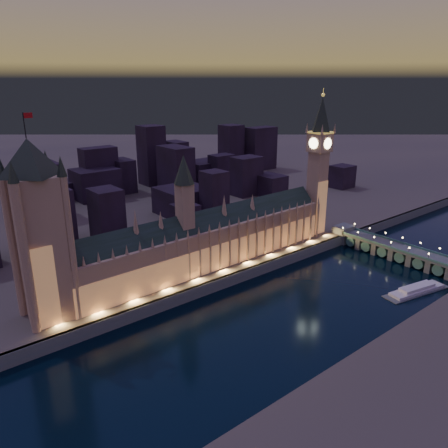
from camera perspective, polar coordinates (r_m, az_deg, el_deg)
ground_plane at (r=265.83m, az=6.78°, el=-10.97°), size 2000.00×2000.00×0.00m
north_bank at (r=710.87m, az=-24.87°, el=6.56°), size 2000.00×960.00×8.00m
embankment_wall at (r=290.44m, az=0.98°, el=-7.26°), size 2000.00×2.50×8.00m
palace_of_westminster at (r=295.37m, az=-1.90°, el=-2.09°), size 202.00×24.99×78.00m
victoria_tower at (r=238.79m, az=-23.08°, el=0.10°), size 31.68×31.68×107.18m
elizabeth_tower at (r=358.76m, az=12.31°, el=8.80°), size 18.00×18.00×115.24m
westminster_bridge at (r=355.16m, az=21.57°, el=-3.34°), size 16.86×113.00×15.90m
river_boat at (r=308.32m, az=23.86°, el=-7.87°), size 50.78×21.26×4.50m
city_backdrop at (r=463.68m, az=-12.02°, el=5.69°), size 480.16×215.63×77.80m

